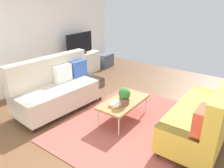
{
  "coord_description": "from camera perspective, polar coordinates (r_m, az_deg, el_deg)",
  "views": [
    {
      "loc": [
        -3.0,
        -2.08,
        2.3
      ],
      "look_at": [
        0.24,
        0.27,
        0.65
      ],
      "focal_mm": 34.75,
      "sensor_mm": 36.0,
      "label": 1
    }
  ],
  "objects": [
    {
      "name": "area_rug",
      "position": [
        4.25,
        4.9,
        -10.37
      ],
      "size": [
        2.9,
        2.2,
        0.01
      ],
      "primitive_type": "cube",
      "color": "#9E4C42",
      "rests_on": "ground_plane"
    },
    {
      "name": "vase_0",
      "position": [
        6.3,
        -12.54,
        7.49
      ],
      "size": [
        0.11,
        0.11,
        0.2
      ],
      "primitive_type": "cylinder",
      "color": "#B24C4C",
      "rests_on": "tv_console"
    },
    {
      "name": "tv_console",
      "position": [
        6.76,
        -8.32,
        5.11
      ],
      "size": [
        1.4,
        0.44,
        0.64
      ],
      "primitive_type": "cube",
      "color": "silver",
      "rests_on": "ground_plane"
    },
    {
      "name": "bottle_1",
      "position": [
        6.41,
        -10.2,
        7.72
      ],
      "size": [
        0.05,
        0.05,
        0.15
      ],
      "primitive_type": "cylinder",
      "color": "silver",
      "rests_on": "tv_console"
    },
    {
      "name": "storage_trunk",
      "position": [
        7.51,
        -1.89,
        6.3
      ],
      "size": [
        0.52,
        0.4,
        0.44
      ],
      "primitive_type": "cube",
      "color": "#4C5666",
      "rests_on": "ground_plane"
    },
    {
      "name": "coffee_table",
      "position": [
        4.18,
        3.09,
        -4.76
      ],
      "size": [
        1.1,
        0.56,
        0.42
      ],
      "color": "#9E7042",
      "rests_on": "ground_plane"
    },
    {
      "name": "table_book_0",
      "position": [
        4.0,
        1.09,
        -5.43
      ],
      "size": [
        0.27,
        0.23,
        0.03
      ],
      "primitive_type": "cube",
      "rotation": [
        0.0,
        0.0,
        -0.21
      ],
      "color": "gold",
      "rests_on": "coffee_table"
    },
    {
      "name": "table_book_1",
      "position": [
        3.99,
        1.09,
        -5.08
      ],
      "size": [
        0.26,
        0.21,
        0.03
      ],
      "primitive_type": "cube",
      "rotation": [
        0.0,
        0.0,
        0.15
      ],
      "color": "silver",
      "rests_on": "table_book_0"
    },
    {
      "name": "wall_far",
      "position": [
        5.79,
        -22.72,
        12.28
      ],
      "size": [
        6.4,
        0.12,
        2.9
      ],
      "primitive_type": "cube",
      "color": "white",
      "rests_on": "ground_plane"
    },
    {
      "name": "couch_beige",
      "position": [
        4.77,
        -13.9,
        -1.15
      ],
      "size": [
        1.96,
        0.98,
        1.1
      ],
      "rotation": [
        0.0,
        0.0,
        3.06
      ],
      "color": "beige",
      "rests_on": "ground_plane"
    },
    {
      "name": "tv",
      "position": [
        6.59,
        -8.5,
        10.34
      ],
      "size": [
        1.0,
        0.2,
        0.64
      ],
      "color": "black",
      "rests_on": "tv_console"
    },
    {
      "name": "bottle_0",
      "position": [
        6.34,
        -10.85,
        7.83
      ],
      "size": [
        0.05,
        0.05,
        0.22
      ],
      "primitive_type": "cylinder",
      "color": "orange",
      "rests_on": "tv_console"
    },
    {
      "name": "potted_plant",
      "position": [
        3.98,
        3.28,
        -3.07
      ],
      "size": [
        0.22,
        0.22,
        0.33
      ],
      "color": "brown",
      "rests_on": "coffee_table"
    },
    {
      "name": "couch_green",
      "position": [
        3.94,
        23.27,
        -7.76
      ],
      "size": [
        1.9,
        0.84,
        1.1
      ],
      "rotation": [
        0.0,
        0.0,
        -0.0
      ],
      "color": "gold",
      "rests_on": "ground_plane"
    },
    {
      "name": "ground_plane",
      "position": [
        4.31,
        1.06,
        -9.81
      ],
      "size": [
        7.68,
        7.68,
        0.0
      ],
      "primitive_type": "plane",
      "color": "brown"
    }
  ]
}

